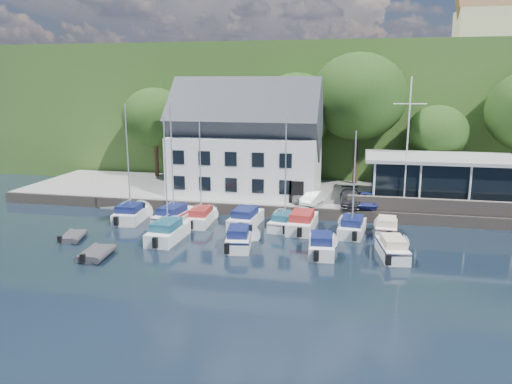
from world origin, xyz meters
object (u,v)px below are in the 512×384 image
at_px(boat_r2_3, 322,243).
at_px(boat_r1_0, 128,167).
at_px(car_dgrey, 350,198).
at_px(boat_r1_3, 246,217).
at_px(boat_r2_2, 239,237).
at_px(boat_r2_4, 393,247).
at_px(boat_r2_1, 166,177).
at_px(boat_r1_4, 286,178).
at_px(club_pavilion, 439,179).
at_px(flagpole, 407,144).
at_px(harbor_building, 246,147).
at_px(car_white, 314,197).
at_px(boat_r1_7, 387,226).
at_px(boat_r1_5, 302,220).
at_px(boat_r1_2, 200,173).
at_px(car_silver, 298,194).
at_px(dinghy_1, 96,252).
at_px(car_blue, 366,199).
at_px(boat_r1_6, 354,178).
at_px(boat_r1_1, 172,167).
at_px(dinghy_0, 73,236).

bearing_deg(boat_r2_3, boat_r1_0, 158.83).
relative_size(car_dgrey, boat_r1_3, 0.67).
height_order(boat_r2_2, boat_r2_4, boat_r2_2).
bearing_deg(boat_r2_1, boat_r1_4, 32.34).
distance_m(club_pavilion, flagpole, 5.81).
bearing_deg(boat_r1_3, harbor_building, 107.09).
relative_size(car_white, boat_r1_7, 0.71).
relative_size(boat_r1_5, boat_r2_1, 0.74).
xyz_separation_m(boat_r1_4, boat_r2_1, (-8.10, -4.87, 0.68)).
xyz_separation_m(boat_r1_2, boat_r1_4, (7.05, 0.06, -0.17)).
bearing_deg(flagpole, boat_r1_3, -159.44).
bearing_deg(boat_r1_0, car_dgrey, 10.61).
bearing_deg(boat_r2_1, car_silver, 52.73).
bearing_deg(dinghy_1, car_blue, 33.33).
distance_m(car_silver, boat_r1_4, 6.15).
bearing_deg(boat_r1_2, boat_r1_5, -2.79).
xyz_separation_m(flagpole, boat_r1_3, (-12.79, -4.80, -5.74)).
xyz_separation_m(club_pavilion, boat_r2_4, (-4.65, -13.34, -2.32)).
bearing_deg(dinghy_1, car_silver, 46.74).
xyz_separation_m(boat_r1_0, boat_r2_2, (10.68, -4.75, -3.86)).
height_order(boat_r1_5, boat_r2_3, boat_r1_5).
bearing_deg(boat_r1_6, flagpole, 58.19).
distance_m(boat_r1_2, boat_r1_5, 9.16).
bearing_deg(boat_r2_3, club_pavilion, 50.98).
distance_m(car_white, boat_r2_1, 14.22).
bearing_deg(club_pavilion, boat_r1_7, -120.81).
bearing_deg(boat_r2_3, boat_r1_5, 105.17).
distance_m(boat_r1_1, boat_r2_1, 4.63).
bearing_deg(boat_r1_5, car_dgrey, 56.31).
bearing_deg(car_blue, boat_r2_3, -108.20).
distance_m(car_silver, dinghy_0, 19.51).
distance_m(boat_r2_3, dinghy_0, 18.55).
distance_m(flagpole, boat_r1_4, 10.96).
xyz_separation_m(harbor_building, boat_r1_7, (13.18, -8.58, -4.66)).
xyz_separation_m(boat_r1_5, boat_r2_1, (-9.52, -4.85, 4.02)).
relative_size(boat_r1_4, dinghy_0, 3.04).
relative_size(boat_r1_0, boat_r2_2, 1.66).
relative_size(boat_r1_4, boat_r1_5, 1.17).
bearing_deg(boat_r2_1, boat_r1_1, 107.06).
distance_m(car_white, dinghy_0, 20.29).
relative_size(harbor_building, club_pavilion, 1.09).
relative_size(car_silver, boat_r2_1, 0.38).
xyz_separation_m(boat_r1_4, dinghy_0, (-15.13, -6.28, -3.79)).
distance_m(car_silver, car_white, 1.74).
xyz_separation_m(boat_r2_1, dinghy_0, (-7.03, -1.41, -4.47)).
bearing_deg(club_pavilion, boat_r1_3, -153.17).
xyz_separation_m(car_silver, boat_r1_5, (1.14, -5.64, -0.85)).
distance_m(club_pavilion, car_blue, 7.31).
xyz_separation_m(car_silver, boat_r1_2, (-7.32, -5.68, 2.66)).
xyz_separation_m(boat_r2_2, boat_r2_3, (5.90, -0.19, -0.04)).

